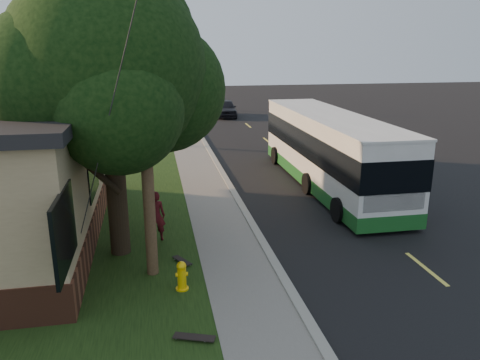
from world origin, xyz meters
The scene contains 17 objects.
ground centered at (0.00, 0.00, 0.00)m, with size 120.00×120.00×0.00m, color black.
road centered at (4.00, 10.00, 0.01)m, with size 8.00×80.00×0.01m, color black.
curb centered at (0.00, 10.00, 0.06)m, with size 0.25×80.00×0.12m, color gray.
sidewalk centered at (-1.00, 10.00, 0.04)m, with size 2.00×80.00×0.08m, color slate.
grass_verge centered at (-4.50, 10.00, 0.04)m, with size 5.00×80.00×0.07m, color black.
fire_hydrant centered at (-2.60, 0.00, 0.43)m, with size 0.32×0.32×0.74m.
utility_pole centered at (-3.31, 0.99, 4.63)m, with size 2.86×3.21×9.07m.
leafy_tree centered at (-4.17, 2.65, 5.17)m, with size 6.30×6.00×7.80m.
bare_tree_near centered at (-3.50, 18.00, 2.15)m, with size 1.38×1.21×4.31m.
bare_tree_far centered at (-3.00, 30.00, 2.00)m, with size 1.38×1.21×4.03m.
traffic_signal centered at (0.50, 34.00, 3.16)m, with size 0.18×0.22×5.50m.
transit_bus centered at (4.16, 7.92, 1.65)m, with size 2.64×11.43×3.09m.
skateboarder centered at (-3.16, 3.20, 0.86)m, with size 0.57×0.38×1.57m, color #440D12.
skateboard_main centered at (-2.50, 1.48, 0.12)m, with size 0.54×0.74×0.07m.
skateboard_spare centered at (-2.50, -2.12, 0.13)m, with size 0.88×0.50×0.08m.
dumpster centered at (-8.03, 9.50, 0.69)m, with size 1.46×1.16×1.29m.
distant_car centered at (3.04, 28.84, 0.72)m, with size 1.70×4.23×1.44m, color black.
Camera 1 is at (-3.11, -10.40, 5.85)m, focal length 35.00 mm.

